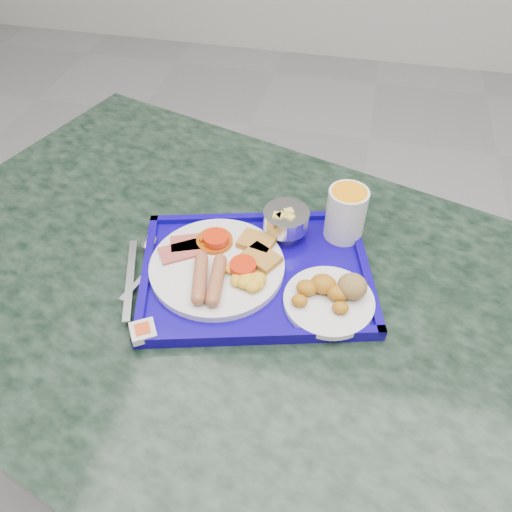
{
  "coord_description": "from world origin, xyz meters",
  "views": [
    {
      "loc": [
        -0.08,
        -0.44,
        1.49
      ],
      "look_at": [
        -0.21,
        0.16,
        0.87
      ],
      "focal_mm": 35.0,
      "sensor_mm": 36.0,
      "label": 1
    }
  ],
  "objects": [
    {
      "name": "jam_packet",
      "position": [
        -0.36,
        -0.02,
        0.84
      ],
      "size": [
        0.05,
        0.05,
        0.02
      ],
      "rotation": [
        0.0,
        0.0,
        0.56
      ],
      "color": "silver",
      "rests_on": "tray"
    },
    {
      "name": "tray",
      "position": [
        -0.21,
        0.16,
        0.83
      ],
      "size": [
        0.47,
        0.4,
        0.02
      ],
      "rotation": [
        0.0,
        0.0,
        0.26
      ],
      "color": "#0F0283",
      "rests_on": "table"
    },
    {
      "name": "fruit_bowl",
      "position": [
        -0.18,
        0.27,
        0.87
      ],
      "size": [
        0.09,
        0.09,
        0.06
      ],
      "color": "#BDBDBF",
      "rests_on": "tray"
    },
    {
      "name": "main_plate",
      "position": [
        -0.27,
        0.15,
        0.84
      ],
      "size": [
        0.24,
        0.24,
        0.04
      ],
      "rotation": [
        0.0,
        0.0,
        0.09
      ],
      "color": "silver",
      "rests_on": "tray"
    },
    {
      "name": "bread_plate",
      "position": [
        -0.07,
        0.12,
        0.85
      ],
      "size": [
        0.15,
        0.15,
        0.05
      ],
      "rotation": [
        0.0,
        0.0,
        -0.43
      ],
      "color": "silver",
      "rests_on": "tray"
    },
    {
      "name": "spoon",
      "position": [
        -0.42,
        0.16,
        0.84
      ],
      "size": [
        0.07,
        0.17,
        0.01
      ],
      "rotation": [
        0.0,
        0.0,
        -0.28
      ],
      "color": "#BDBDBF",
      "rests_on": "tray"
    },
    {
      "name": "knife",
      "position": [
        -0.43,
        0.09,
        0.83
      ],
      "size": [
        0.08,
        0.19,
        0.0
      ],
      "primitive_type": "cube",
      "rotation": [
        0.0,
        0.0,
        0.33
      ],
      "color": "#BDBDBF",
      "rests_on": "tray"
    },
    {
      "name": "table",
      "position": [
        -0.26,
        0.13,
        0.61
      ],
      "size": [
        1.51,
        1.22,
        0.82
      ],
      "rotation": [
        0.0,
        0.0,
        -0.31
      ],
      "color": "gray",
      "rests_on": "floor"
    },
    {
      "name": "juice_cup",
      "position": [
        -0.07,
        0.29,
        0.89
      ],
      "size": [
        0.07,
        0.07,
        0.1
      ],
      "color": "silver",
      "rests_on": "tray"
    }
  ]
}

